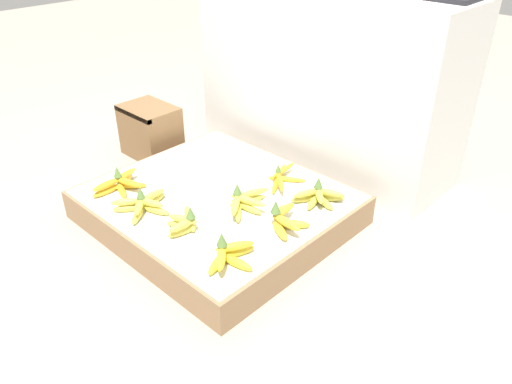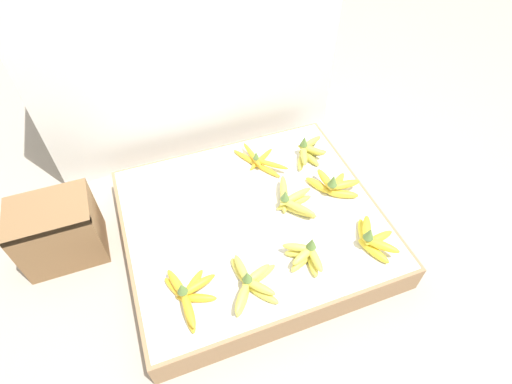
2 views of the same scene
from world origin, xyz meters
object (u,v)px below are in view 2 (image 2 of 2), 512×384
at_px(wooden_crate, 59,231).
at_px(banana_bunch_middle_right, 334,185).
at_px(banana_bunch_front_left, 188,295).
at_px(banana_bunch_back_midright, 259,161).
at_px(banana_bunch_front_right, 372,239).
at_px(banana_bunch_front_midright, 306,255).
at_px(banana_bunch_back_right, 308,151).
at_px(banana_bunch_middle_midright, 291,200).
at_px(banana_bunch_front_midleft, 251,283).

bearing_deg(wooden_crate, banana_bunch_middle_right, -9.07).
distance_m(banana_bunch_front_left, banana_bunch_back_midright, 0.67).
distance_m(banana_bunch_front_left, banana_bunch_front_right, 0.67).
relative_size(wooden_crate, banana_bunch_front_midright, 1.82).
relative_size(wooden_crate, banana_bunch_back_right, 1.54).
relative_size(banana_bunch_middle_midright, banana_bunch_back_right, 1.31).
bearing_deg(banana_bunch_middle_midright, banana_bunch_front_midleft, -133.91).
distance_m(wooden_crate, banana_bunch_middle_right, 1.06).
xyz_separation_m(banana_bunch_front_right, banana_bunch_back_right, (-0.01, 0.50, -0.00)).
height_order(banana_bunch_front_right, banana_bunch_back_midright, banana_bunch_front_right).
xyz_separation_m(banana_bunch_front_right, banana_bunch_middle_midright, (-0.20, 0.27, -0.00)).
height_order(banana_bunch_front_midright, banana_bunch_back_midright, banana_bunch_front_midright).
bearing_deg(banana_bunch_front_midleft, wooden_crate, 141.95).
distance_m(wooden_crate, banana_bunch_middle_midright, 0.88).
xyz_separation_m(banana_bunch_front_left, banana_bunch_back_midright, (0.44, 0.51, -0.01)).
xyz_separation_m(wooden_crate, banana_bunch_front_right, (1.05, -0.45, 0.03)).
bearing_deg(banana_bunch_back_right, banana_bunch_front_midleft, -131.26).
bearing_deg(banana_bunch_front_left, banana_bunch_front_right, -1.62).
bearing_deg(banana_bunch_front_left, banana_bunch_front_midright, 0.16).
height_order(banana_bunch_middle_midright, banana_bunch_middle_right, banana_bunch_middle_right).
height_order(wooden_crate, banana_bunch_middle_right, wooden_crate).
relative_size(wooden_crate, banana_bunch_front_right, 1.33).
distance_m(banana_bunch_front_midleft, banana_bunch_middle_midright, 0.39).
bearing_deg(banana_bunch_front_midleft, banana_bunch_middle_midright, 46.09).
bearing_deg(banana_bunch_back_midright, banana_bunch_front_midright, -91.98).
relative_size(banana_bunch_back_midright, banana_bunch_back_right, 1.28).
height_order(banana_bunch_front_midleft, banana_bunch_back_right, banana_bunch_back_right).
height_order(wooden_crate, banana_bunch_front_left, wooden_crate).
relative_size(banana_bunch_front_left, banana_bunch_front_right, 1.08).
relative_size(banana_bunch_front_midright, banana_bunch_back_midright, 0.66).
relative_size(banana_bunch_front_right, banana_bunch_middle_midright, 0.88).
height_order(banana_bunch_front_left, banana_bunch_front_midright, banana_bunch_front_midright).
height_order(wooden_crate, banana_bunch_back_midright, wooden_crate).
bearing_deg(banana_bunch_back_midright, banana_bunch_front_right, -66.27).
xyz_separation_m(wooden_crate, banana_bunch_back_midright, (0.82, 0.08, 0.02)).
bearing_deg(wooden_crate, banana_bunch_back_right, 2.86).
height_order(banana_bunch_front_midright, banana_bunch_front_right, banana_bunch_front_right).
height_order(banana_bunch_front_left, banana_bunch_front_right, banana_bunch_front_right).
xyz_separation_m(banana_bunch_middle_right, banana_bunch_back_midright, (-0.23, 0.25, -0.01)).
bearing_deg(banana_bunch_back_midright, banana_bunch_back_right, -7.01).
xyz_separation_m(banana_bunch_front_left, banana_bunch_front_right, (0.67, -0.02, 0.00)).
bearing_deg(banana_bunch_middle_right, wooden_crate, 170.93).
bearing_deg(banana_bunch_middle_right, banana_bunch_front_right, -89.05).
distance_m(banana_bunch_middle_right, banana_bunch_back_midright, 0.34).
relative_size(banana_bunch_middle_right, banana_bunch_back_right, 1.04).
xyz_separation_m(banana_bunch_front_midleft, banana_bunch_front_midright, (0.22, 0.03, 0.00)).
xyz_separation_m(banana_bunch_front_midright, banana_bunch_front_right, (0.25, -0.02, -0.00)).
relative_size(banana_bunch_middle_midright, banana_bunch_middle_right, 1.26).
distance_m(wooden_crate, banana_bunch_back_right, 1.04).
bearing_deg(banana_bunch_middle_midright, banana_bunch_front_left, -152.20).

